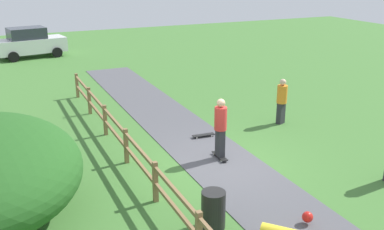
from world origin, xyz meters
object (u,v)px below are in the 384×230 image
(skater_riding, at_px, (220,125))
(skateboard_loose, at_px, (203,135))
(trash_bin, at_px, (213,210))
(parked_car_white, at_px, (30,43))
(bystander_orange, at_px, (282,99))

(skater_riding, relative_size, skateboard_loose, 2.38)
(trash_bin, relative_size, parked_car_white, 0.20)
(trash_bin, height_order, bystander_orange, bystander_orange)
(skater_riding, bearing_deg, skateboard_loose, 80.08)
(parked_car_white, bearing_deg, skateboard_loose, -76.90)
(bystander_orange, bearing_deg, trash_bin, -136.58)
(trash_bin, distance_m, skater_riding, 3.87)
(skateboard_loose, bearing_deg, trash_bin, -113.56)
(skater_riding, height_order, parked_car_white, skater_riding)
(bystander_orange, bearing_deg, parked_car_white, 113.12)
(trash_bin, distance_m, bystander_orange, 7.63)
(trash_bin, bearing_deg, parked_car_white, 94.51)
(parked_car_white, bearing_deg, bystander_orange, -66.88)
(trash_bin, xyz_separation_m, skateboard_loose, (2.24, 5.13, -0.36))
(skateboard_loose, relative_size, parked_car_white, 0.18)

